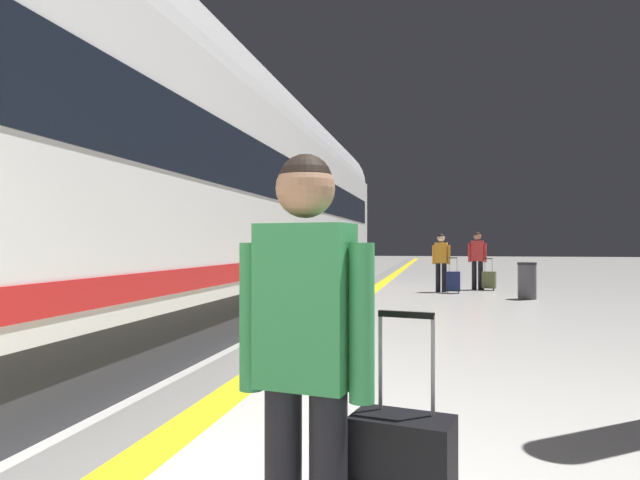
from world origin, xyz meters
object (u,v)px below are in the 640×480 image
(high_speed_train, at_px, (178,173))
(passenger_near, at_px, (441,258))
(passenger_mid, at_px, (477,256))
(suitcase_mid, at_px, (489,280))
(traveller_foreground, at_px, (305,348))
(waste_bin, at_px, (527,281))
(suitcase_near, at_px, (453,281))

(high_speed_train, height_order, passenger_near, high_speed_train)
(high_speed_train, bearing_deg, passenger_mid, 60.00)
(high_speed_train, xyz_separation_m, suitcase_mid, (5.53, 8.87, -2.19))
(traveller_foreground, height_order, passenger_near, traveller_foreground)
(traveller_foreground, height_order, waste_bin, traveller_foreground)
(high_speed_train, distance_m, passenger_mid, 10.52)
(passenger_mid, bearing_deg, suitcase_mid, -24.43)
(suitcase_near, bearing_deg, passenger_mid, 61.71)
(high_speed_train, distance_m, passenger_near, 9.11)
(passenger_mid, bearing_deg, passenger_near, -135.34)
(high_speed_train, distance_m, traveller_foreground, 7.27)
(high_speed_train, relative_size, passenger_near, 16.23)
(passenger_mid, height_order, waste_bin, passenger_mid)
(passenger_mid, height_order, suitcase_mid, passenger_mid)
(passenger_near, xyz_separation_m, suitcase_near, (0.32, -0.33, -0.63))
(waste_bin, bearing_deg, suitcase_mid, 105.46)
(traveller_foreground, xyz_separation_m, passenger_near, (0.58, 14.13, -0.03))
(suitcase_near, xyz_separation_m, waste_bin, (1.75, -1.26, 0.13))
(passenger_near, height_order, passenger_mid, passenger_mid)
(passenger_mid, bearing_deg, high_speed_train, -120.00)
(waste_bin, bearing_deg, high_speed_train, -134.27)
(suitcase_mid, bearing_deg, passenger_near, -146.83)
(passenger_mid, distance_m, waste_bin, 2.88)
(high_speed_train, xyz_separation_m, passenger_mid, (5.21, 9.02, -1.50))
(traveller_foreground, bearing_deg, passenger_near, 87.66)
(high_speed_train, distance_m, suitcase_mid, 10.68)
(suitcase_near, bearing_deg, traveller_foreground, -93.72)
(suitcase_mid, xyz_separation_m, waste_bin, (0.69, -2.49, 0.15))
(passenger_mid, xyz_separation_m, waste_bin, (1.01, -2.64, -0.54))
(traveller_foreground, relative_size, suitcase_mid, 1.82)
(suitcase_mid, bearing_deg, traveller_foreground, -97.43)
(traveller_foreground, height_order, suitcase_mid, traveller_foreground)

